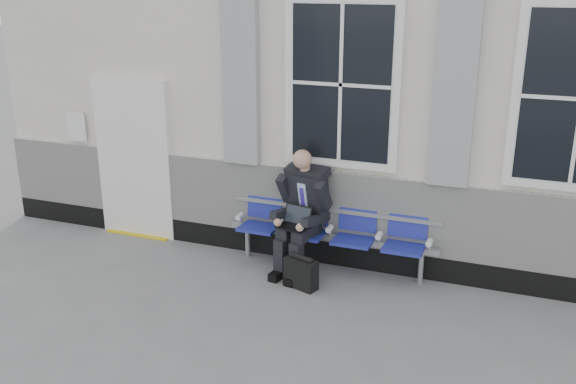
% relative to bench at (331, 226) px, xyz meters
% --- Properties ---
extents(ground, '(70.00, 70.00, 0.00)m').
position_rel_bench_xyz_m(ground, '(2.20, -1.32, -0.55)').
color(ground, slate).
rests_on(ground, ground).
extents(station_building, '(14.40, 4.40, 4.49)m').
position_rel_bench_xyz_m(station_building, '(2.18, 2.15, 1.67)').
color(station_building, silver).
rests_on(station_building, ground).
extents(bench, '(2.60, 0.47, 0.91)m').
position_rel_bench_xyz_m(bench, '(0.00, 0.00, 0.00)').
color(bench, '#9EA0A3').
rests_on(bench, ground).
extents(businessman, '(0.67, 0.90, 1.51)m').
position_rel_bench_xyz_m(businessman, '(-0.32, -0.14, 0.26)').
color(businessman, black).
rests_on(businessman, ground).
extents(briefcase, '(0.43, 0.28, 0.40)m').
position_rel_bench_xyz_m(briefcase, '(-0.17, -0.60, -0.37)').
color(briefcase, black).
rests_on(briefcase, ground).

